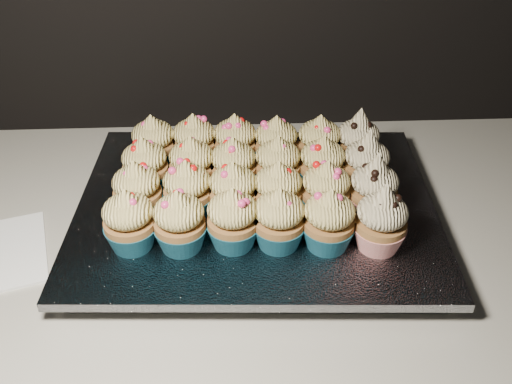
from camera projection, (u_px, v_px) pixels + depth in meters
worktop at (390, 242)px, 0.78m from camera, size 2.44×0.64×0.04m
baking_tray at (256, 215)px, 0.78m from camera, size 0.45×0.36×0.02m
foil_lining at (256, 205)px, 0.77m from camera, size 0.49×0.39×0.01m
cupcake_0 at (129, 221)px, 0.67m from camera, size 0.06×0.06×0.08m
cupcake_1 at (180, 222)px, 0.67m from camera, size 0.06×0.06×0.08m
cupcake_2 at (233, 220)px, 0.67m from camera, size 0.06×0.06×0.08m
cupcake_3 at (279, 220)px, 0.67m from camera, size 0.06×0.06×0.08m
cupcake_4 at (329, 221)px, 0.67m from camera, size 0.06×0.06×0.08m
cupcake_5 at (381, 221)px, 0.67m from camera, size 0.06×0.06×0.10m
cupcake_6 at (137, 192)px, 0.72m from camera, size 0.06×0.06×0.08m
cupcake_7 at (188, 191)px, 0.72m from camera, size 0.06×0.06×0.08m
cupcake_8 at (233, 192)px, 0.72m from camera, size 0.06×0.06×0.08m
cupcake_9 at (278, 192)px, 0.72m from camera, size 0.06×0.06×0.08m
cupcake_10 at (326, 191)px, 0.72m from camera, size 0.06×0.06×0.08m
cupcake_11 at (374, 189)px, 0.72m from camera, size 0.06×0.06×0.10m
cupcake_12 at (145, 167)px, 0.77m from camera, size 0.06×0.06×0.08m
cupcake_13 at (192, 166)px, 0.77m from camera, size 0.06×0.06×0.08m
cupcake_14 at (233, 167)px, 0.77m from camera, size 0.06×0.06×0.08m
cupcake_15 at (278, 165)px, 0.77m from camera, size 0.06×0.06×0.08m
cupcake_16 at (322, 165)px, 0.77m from camera, size 0.06×0.06×0.08m
cupcake_17 at (366, 164)px, 0.77m from camera, size 0.06×0.06×0.10m
cupcake_18 at (154, 144)px, 0.81m from camera, size 0.06×0.06×0.08m
cupcake_19 at (195, 142)px, 0.82m from camera, size 0.06×0.06×0.08m
cupcake_20 at (235, 142)px, 0.82m from camera, size 0.06×0.06×0.08m
cupcake_21 at (276, 144)px, 0.81m from camera, size 0.06×0.06×0.08m
cupcake_22 at (319, 143)px, 0.81m from camera, size 0.06×0.06×0.08m
cupcake_23 at (358, 142)px, 0.81m from camera, size 0.06×0.06×0.10m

